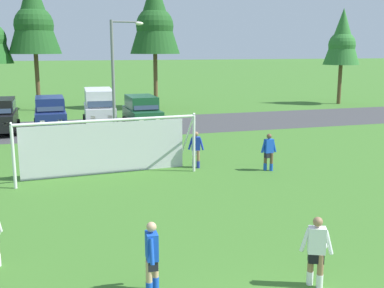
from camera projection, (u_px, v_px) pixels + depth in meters
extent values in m
plane|color=#3D7028|center=(138.00, 164.00, 21.86)|extent=(400.00, 400.00, 0.00)
cube|color=#3D3D3F|center=(108.00, 127.00, 32.19)|extent=(52.00, 8.40, 0.01)
sphere|color=white|center=(323.00, 246.00, 12.56)|extent=(0.22, 0.22, 0.22)
sphere|color=black|center=(323.00, 246.00, 12.56)|extent=(0.08, 0.08, 0.08)
sphere|color=red|center=(325.00, 245.00, 12.58)|extent=(0.07, 0.07, 0.07)
cylinder|color=white|center=(194.00, 144.00, 20.40)|extent=(0.12, 0.12, 2.44)
cylinder|color=white|center=(13.00, 157.00, 17.87)|extent=(0.12, 0.12, 2.44)
cylinder|color=white|center=(109.00, 120.00, 18.89)|extent=(7.31, 0.57, 0.12)
cylinder|color=white|center=(187.00, 137.00, 21.20)|extent=(0.20, 1.95, 2.46)
cylinder|color=white|center=(13.00, 149.00, 18.67)|extent=(0.20, 1.95, 2.46)
cube|color=silver|center=(105.00, 148.00, 20.08)|extent=(6.94, 0.47, 2.20)
cylinder|color=#936B4C|center=(310.00, 268.00, 10.66)|extent=(0.14, 0.14, 0.80)
cylinder|color=#936B4C|center=(320.00, 271.00, 10.51)|extent=(0.14, 0.14, 0.80)
cylinder|color=white|center=(310.00, 278.00, 10.71)|extent=(0.15, 0.15, 0.32)
cylinder|color=white|center=(320.00, 281.00, 10.56)|extent=(0.15, 0.15, 0.32)
cube|color=black|center=(316.00, 256.00, 10.52)|extent=(0.40, 0.34, 0.28)
cube|color=white|center=(317.00, 240.00, 10.44)|extent=(0.45, 0.38, 0.60)
sphere|color=#936B4C|center=(318.00, 222.00, 10.36)|extent=(0.22, 0.22, 0.22)
cylinder|color=white|center=(305.00, 240.00, 10.52)|extent=(0.25, 0.18, 0.55)
cylinder|color=white|center=(329.00, 242.00, 10.38)|extent=(0.25, 0.18, 0.55)
cylinder|color=tan|center=(155.00, 273.00, 10.40)|extent=(0.14, 0.14, 0.80)
cylinder|color=tan|center=(149.00, 278.00, 10.17)|extent=(0.14, 0.14, 0.80)
cylinder|color=blue|center=(156.00, 283.00, 10.45)|extent=(0.15, 0.15, 0.32)
cube|color=black|center=(152.00, 262.00, 10.22)|extent=(0.24, 0.35, 0.28)
cube|color=blue|center=(152.00, 246.00, 10.15)|extent=(0.26, 0.39, 0.60)
sphere|color=tan|center=(151.00, 227.00, 10.06)|extent=(0.22, 0.22, 0.22)
cylinder|color=blue|center=(152.00, 242.00, 10.40)|extent=(0.10, 0.23, 0.55)
cylinder|color=blue|center=(152.00, 252.00, 9.90)|extent=(0.10, 0.23, 0.55)
cylinder|color=brown|center=(271.00, 162.00, 20.65)|extent=(0.14, 0.14, 0.80)
cylinder|color=brown|center=(265.00, 161.00, 20.73)|extent=(0.14, 0.14, 0.80)
cylinder|color=blue|center=(271.00, 167.00, 20.70)|extent=(0.15, 0.15, 0.32)
cylinder|color=blue|center=(265.00, 167.00, 20.78)|extent=(0.15, 0.15, 0.32)
cube|color=black|center=(269.00, 154.00, 20.63)|extent=(0.36, 0.26, 0.28)
cube|color=blue|center=(269.00, 146.00, 20.55)|extent=(0.40, 0.28, 0.60)
sphere|color=brown|center=(269.00, 136.00, 20.47)|extent=(0.22, 0.22, 0.22)
cylinder|color=blue|center=(274.00, 146.00, 20.62)|extent=(0.24, 0.12, 0.55)
cylinder|color=blue|center=(263.00, 147.00, 20.49)|extent=(0.24, 0.12, 0.55)
cylinder|color=#936B4C|center=(198.00, 159.00, 21.12)|extent=(0.14, 0.14, 0.80)
cylinder|color=#936B4C|center=(194.00, 158.00, 21.31)|extent=(0.14, 0.14, 0.80)
cylinder|color=#232D99|center=(198.00, 164.00, 21.17)|extent=(0.15, 0.15, 0.32)
cylinder|color=#232D99|center=(194.00, 163.00, 21.36)|extent=(0.15, 0.15, 0.32)
cube|color=silver|center=(196.00, 152.00, 21.15)|extent=(0.39, 0.32, 0.28)
cube|color=#1E38B7|center=(196.00, 144.00, 21.08)|extent=(0.44, 0.35, 0.60)
sphere|color=#936B4C|center=(196.00, 134.00, 20.99)|extent=(0.22, 0.22, 0.22)
cylinder|color=#1E38B7|center=(202.00, 144.00, 21.03)|extent=(0.25, 0.16, 0.55)
cylinder|color=#1E38B7|center=(190.00, 144.00, 21.13)|extent=(0.25, 0.16, 0.55)
cube|color=black|center=(0.00, 120.00, 29.86)|extent=(1.96, 4.62, 1.00)
cube|color=#28384C|center=(14.00, 105.00, 30.11)|extent=(0.07, 2.55, 0.59)
cube|color=white|center=(6.00, 124.00, 27.87)|extent=(0.28, 0.08, 0.20)
cube|color=#B21414|center=(12.00, 114.00, 32.12)|extent=(0.28, 0.08, 0.20)
cylinder|color=black|center=(15.00, 131.00, 28.88)|extent=(0.25, 0.64, 0.64)
cylinder|color=black|center=(18.00, 124.00, 31.56)|extent=(0.25, 0.64, 0.64)
cube|color=navy|center=(51.00, 118.00, 30.95)|extent=(1.93, 4.61, 1.00)
cube|color=navy|center=(50.00, 103.00, 30.96)|extent=(1.77, 3.01, 0.84)
cube|color=#28384C|center=(50.00, 106.00, 29.63)|extent=(1.62, 0.39, 0.71)
cube|color=#28384C|center=(64.00, 103.00, 31.22)|extent=(0.06, 2.55, 0.59)
cube|color=white|center=(60.00, 121.00, 28.98)|extent=(0.28, 0.08, 0.20)
cube|color=white|center=(42.00, 122.00, 28.68)|extent=(0.28, 0.08, 0.20)
cube|color=#B21414|center=(58.00, 112.00, 33.21)|extent=(0.28, 0.08, 0.20)
cube|color=#B21414|center=(42.00, 113.00, 32.90)|extent=(0.28, 0.08, 0.20)
cylinder|color=black|center=(67.00, 128.00, 30.00)|extent=(0.24, 0.64, 0.64)
cylinder|color=black|center=(36.00, 129.00, 29.44)|extent=(0.24, 0.64, 0.64)
cylinder|color=black|center=(65.00, 121.00, 32.67)|extent=(0.24, 0.64, 0.64)
cylinder|color=black|center=(36.00, 123.00, 32.11)|extent=(0.24, 0.64, 0.64)
cube|color=silver|center=(99.00, 113.00, 32.64)|extent=(2.21, 4.89, 1.10)
cube|color=silver|center=(99.00, 97.00, 32.62)|extent=(2.01, 4.19, 1.10)
cube|color=#28384C|center=(100.00, 100.00, 30.75)|extent=(1.69, 0.55, 0.91)
cube|color=#28384C|center=(112.00, 97.00, 32.83)|extent=(0.22, 3.48, 0.77)
cube|color=white|center=(110.00, 117.00, 30.52)|extent=(0.28, 0.09, 0.20)
cube|color=white|center=(93.00, 118.00, 30.26)|extent=(0.28, 0.09, 0.20)
cube|color=#B21414|center=(105.00, 108.00, 35.01)|extent=(0.28, 0.09, 0.20)
cube|color=#B21414|center=(90.00, 109.00, 34.75)|extent=(0.28, 0.09, 0.20)
cylinder|color=black|center=(116.00, 124.00, 31.57)|extent=(0.27, 0.65, 0.64)
cylinder|color=black|center=(86.00, 125.00, 31.10)|extent=(0.27, 0.65, 0.64)
cylinder|color=black|center=(112.00, 118.00, 34.40)|extent=(0.27, 0.65, 0.64)
cylinder|color=black|center=(85.00, 119.00, 33.93)|extent=(0.27, 0.65, 0.64)
cube|color=#194C2D|center=(142.00, 116.00, 31.65)|extent=(1.96, 4.63, 1.00)
cube|color=#194C2D|center=(141.00, 102.00, 31.65)|extent=(1.79, 3.02, 0.84)
cube|color=#28384C|center=(146.00, 105.00, 30.33)|extent=(1.62, 0.40, 0.71)
cube|color=#28384C|center=(154.00, 102.00, 31.92)|extent=(0.08, 2.55, 0.59)
cube|color=white|center=(158.00, 120.00, 29.69)|extent=(0.28, 0.08, 0.20)
cube|color=white|center=(141.00, 120.00, 29.37)|extent=(0.28, 0.08, 0.20)
cube|color=#B21414|center=(143.00, 111.00, 33.90)|extent=(0.28, 0.08, 0.20)
cube|color=#B21414|center=(128.00, 111.00, 33.59)|extent=(0.28, 0.08, 0.20)
cylinder|color=black|center=(161.00, 126.00, 30.70)|extent=(0.25, 0.64, 0.64)
cylinder|color=black|center=(132.00, 127.00, 30.13)|extent=(0.25, 0.64, 0.64)
cylinder|color=black|center=(151.00, 120.00, 33.36)|extent=(0.25, 0.64, 0.64)
cylinder|color=black|center=(125.00, 121.00, 32.79)|extent=(0.25, 0.64, 0.64)
cylinder|color=brown|center=(38.00, 82.00, 40.50)|extent=(0.36, 0.36, 4.82)
cone|color=#1E511E|center=(33.00, 13.00, 39.35)|extent=(4.33, 4.33, 6.74)
sphere|color=#1E511E|center=(34.00, 25.00, 39.55)|extent=(3.25, 3.25, 3.25)
cylinder|color=brown|center=(156.00, 81.00, 41.73)|extent=(0.36, 0.36, 4.81)
cone|color=#1E511E|center=(155.00, 14.00, 40.58)|extent=(4.33, 4.33, 6.74)
sphere|color=#1E511E|center=(155.00, 26.00, 40.79)|extent=(3.25, 3.25, 3.25)
cylinder|color=brown|center=(340.00, 84.00, 45.47)|extent=(0.36, 0.36, 3.75)
cone|color=#2D702D|center=(342.00, 37.00, 44.57)|extent=(3.37, 3.37, 5.25)
sphere|color=#2D702D|center=(342.00, 45.00, 44.73)|extent=(2.53, 2.53, 2.53)
cylinder|color=slate|center=(113.00, 81.00, 27.39)|extent=(0.18, 0.18, 6.86)
cylinder|color=slate|center=(115.00, 136.00, 28.04)|extent=(0.32, 0.32, 0.30)
cylinder|color=slate|center=(125.00, 22.00, 26.96)|extent=(1.60, 0.10, 0.10)
ellipsoid|color=white|center=(139.00, 23.00, 27.21)|extent=(0.48, 0.28, 0.20)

